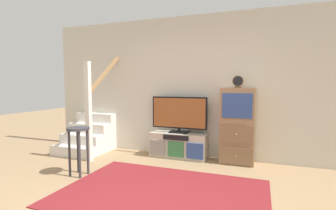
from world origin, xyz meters
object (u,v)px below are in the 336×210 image
side_cabinet (237,126)px  desk_clock (238,82)px  media_console (179,145)px  bar_stool_near (78,140)px  television (179,114)px

side_cabinet → desk_clock: 0.77m
media_console → bar_stool_near: (-1.14, -1.44, 0.31)m
television → bar_stool_near: television is taller
media_console → desk_clock: (1.07, -0.00, 1.20)m
television → media_console: bearing=-90.0°
media_console → desk_clock: 1.61m
bar_stool_near → desk_clock: bearing=33.0°
desk_clock → television: bearing=178.5°
television → side_cabinet: 1.09m
media_console → television: (0.00, 0.02, 0.60)m
side_cabinet → bar_stool_near: side_cabinet is taller
media_console → bar_stool_near: size_ratio=1.47×
desk_clock → bar_stool_near: desk_clock is taller
television → desk_clock: 1.23m
television → desk_clock: desk_clock is taller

